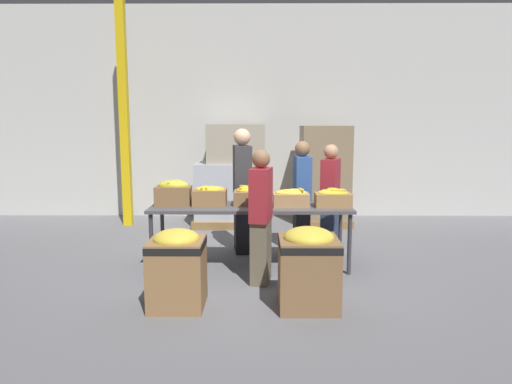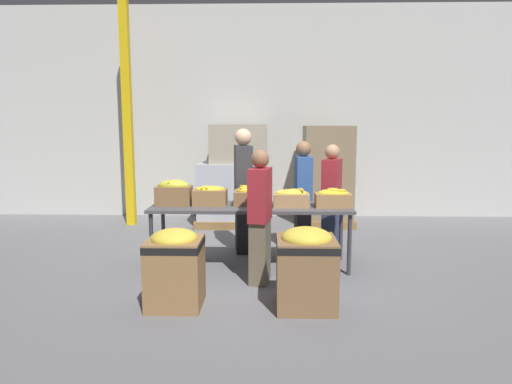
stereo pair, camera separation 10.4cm
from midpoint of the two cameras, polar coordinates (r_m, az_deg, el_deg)
ground_plane at (r=5.85m, az=-1.16°, el=-9.24°), size 30.00×30.00×0.00m
wall_back at (r=8.89m, az=-0.62°, el=9.84°), size 16.00×0.08×4.00m
sorting_table at (r=5.68m, az=-1.18°, el=-2.27°), size 2.48×0.74×0.78m
banana_box_0 at (r=5.78m, az=-10.80°, el=-0.07°), size 0.44×0.27×0.32m
banana_box_1 at (r=5.74m, az=-6.31°, el=-0.41°), size 0.41×0.32×0.25m
banana_box_2 at (r=5.73m, az=-1.10°, el=-0.44°), size 0.44×0.34×0.24m
banana_box_3 at (r=5.61m, az=3.90°, el=-0.70°), size 0.44×0.28×0.24m
banana_box_4 at (r=5.66m, az=9.08°, el=-0.71°), size 0.44×0.27×0.24m
volunteer_0 at (r=6.43m, az=8.78°, el=-0.87°), size 0.33×0.45×1.51m
volunteer_1 at (r=6.34m, az=-2.19°, el=0.07°), size 0.29×0.49×1.72m
volunteer_2 at (r=6.33m, az=5.28°, el=-0.73°), size 0.23×0.43×1.56m
volunteer_3 at (r=5.09m, az=0.03°, el=-3.23°), size 0.27×0.43×1.51m
donation_bin_0 at (r=4.58m, az=-10.48°, el=-9.04°), size 0.53×0.53×0.78m
donation_bin_1 at (r=4.51m, az=5.90°, el=-9.05°), size 0.57×0.57×0.80m
support_pillar at (r=8.34m, az=-16.52°, el=9.60°), size 0.15×0.15×4.00m
pallet_stack_0 at (r=8.24m, az=-4.20°, el=-0.22°), size 1.10×1.10×1.11m
pallet_stack_1 at (r=8.22m, az=8.20°, el=1.98°), size 0.91×0.91×1.76m
pallet_stack_2 at (r=8.25m, az=-2.76°, el=2.16°), size 1.08×1.08×1.78m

